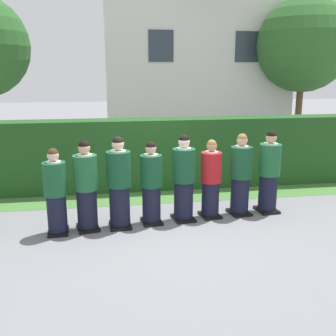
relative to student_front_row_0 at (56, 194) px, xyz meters
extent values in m
plane|color=slate|center=(2.02, 0.26, -0.73)|extent=(60.00, 60.00, 0.00)
cylinder|color=black|center=(0.00, 0.00, -0.38)|extent=(0.34, 0.34, 0.71)
cube|color=black|center=(0.00, 0.00, -0.71)|extent=(0.38, 0.46, 0.05)
cylinder|color=#19512D|center=(0.00, 0.00, 0.27)|extent=(0.40, 0.40, 0.58)
cylinder|color=white|center=(0.00, 0.00, 0.57)|extent=(0.25, 0.25, 0.03)
cube|color=gold|center=(-0.01, 0.19, 0.39)|extent=(0.04, 0.01, 0.26)
sphere|color=beige|center=(0.00, 0.00, 0.68)|extent=(0.20, 0.20, 0.20)
sphere|color=#472D19|center=(0.00, 0.00, 0.72)|extent=(0.18, 0.18, 0.18)
cylinder|color=black|center=(0.52, 0.10, -0.35)|extent=(0.36, 0.36, 0.75)
cube|color=black|center=(0.52, 0.10, -0.71)|extent=(0.46, 0.53, 0.05)
cylinder|color=#1E5B33|center=(0.52, 0.10, 0.33)|extent=(0.43, 0.43, 0.62)
cylinder|color=white|center=(0.52, 0.10, 0.65)|extent=(0.26, 0.26, 0.03)
cube|color=gold|center=(0.48, 0.30, 0.46)|extent=(0.04, 0.02, 0.27)
sphere|color=tan|center=(0.52, 0.10, 0.77)|extent=(0.21, 0.21, 0.21)
sphere|color=black|center=(0.52, 0.10, 0.81)|extent=(0.20, 0.20, 0.20)
cube|color=white|center=(0.47, 0.37, 0.24)|extent=(0.15, 0.04, 0.20)
cylinder|color=black|center=(1.10, 0.13, -0.34)|extent=(0.37, 0.37, 0.78)
cube|color=black|center=(1.10, 0.13, -0.71)|extent=(0.41, 0.50, 0.05)
cylinder|color=#144728|center=(1.10, 0.13, 0.37)|extent=(0.44, 0.44, 0.64)
cylinder|color=white|center=(1.10, 0.13, 0.69)|extent=(0.27, 0.27, 0.03)
cube|color=#236038|center=(1.09, 0.34, 0.50)|extent=(0.04, 0.01, 0.28)
sphere|color=beige|center=(1.10, 0.13, 0.82)|extent=(0.22, 0.22, 0.22)
sphere|color=black|center=(1.10, 0.13, 0.86)|extent=(0.20, 0.20, 0.20)
cylinder|color=black|center=(1.70, 0.22, -0.37)|extent=(0.34, 0.34, 0.72)
cube|color=black|center=(1.70, 0.22, -0.71)|extent=(0.41, 0.48, 0.05)
cylinder|color=#144728|center=(1.70, 0.22, 0.28)|extent=(0.41, 0.41, 0.59)
cylinder|color=white|center=(1.70, 0.22, 0.59)|extent=(0.25, 0.25, 0.03)
cube|color=navy|center=(1.68, 0.42, 0.40)|extent=(0.04, 0.02, 0.26)
sphere|color=tan|center=(1.70, 0.22, 0.70)|extent=(0.20, 0.20, 0.20)
sphere|color=black|center=(1.70, 0.22, 0.74)|extent=(0.19, 0.19, 0.19)
cylinder|color=black|center=(2.33, 0.29, -0.35)|extent=(0.37, 0.37, 0.77)
cube|color=black|center=(2.33, 0.29, -0.71)|extent=(0.44, 0.52, 0.05)
cylinder|color=#144728|center=(2.33, 0.29, 0.35)|extent=(0.43, 0.43, 0.63)
cylinder|color=white|center=(2.33, 0.29, 0.67)|extent=(0.27, 0.27, 0.03)
cube|color=gold|center=(2.30, 0.49, 0.48)|extent=(0.04, 0.02, 0.28)
sphere|color=beige|center=(2.33, 0.29, 0.80)|extent=(0.22, 0.22, 0.22)
sphere|color=black|center=(2.33, 0.29, 0.83)|extent=(0.20, 0.20, 0.20)
cylinder|color=black|center=(2.88, 0.37, -0.38)|extent=(0.34, 0.34, 0.71)
cube|color=black|center=(2.88, 0.37, -0.71)|extent=(0.41, 0.48, 0.05)
cylinder|color=#AD191E|center=(2.88, 0.37, 0.27)|extent=(0.40, 0.40, 0.59)
cylinder|color=white|center=(2.88, 0.37, 0.57)|extent=(0.25, 0.25, 0.03)
cube|color=#236038|center=(2.85, 0.56, 0.39)|extent=(0.04, 0.02, 0.26)
sphere|color=tan|center=(2.88, 0.37, 0.68)|extent=(0.20, 0.20, 0.20)
sphere|color=olive|center=(2.88, 0.37, 0.72)|extent=(0.18, 0.18, 0.18)
cylinder|color=black|center=(3.50, 0.43, -0.35)|extent=(0.36, 0.36, 0.75)
cube|color=black|center=(3.50, 0.43, -0.71)|extent=(0.44, 0.52, 0.05)
cylinder|color=#144728|center=(3.50, 0.43, 0.33)|extent=(0.42, 0.42, 0.62)
cylinder|color=white|center=(3.50, 0.43, 0.65)|extent=(0.26, 0.26, 0.03)
cube|color=#236038|center=(3.47, 0.63, 0.46)|extent=(0.04, 0.02, 0.27)
sphere|color=tan|center=(3.50, 0.43, 0.77)|extent=(0.21, 0.21, 0.21)
sphere|color=olive|center=(3.50, 0.43, 0.81)|extent=(0.20, 0.20, 0.20)
cylinder|color=black|center=(4.11, 0.47, -0.35)|extent=(0.37, 0.37, 0.77)
cube|color=black|center=(4.11, 0.47, -0.71)|extent=(0.43, 0.51, 0.05)
cylinder|color=#1E5B33|center=(4.11, 0.47, 0.35)|extent=(0.43, 0.43, 0.63)
cylinder|color=white|center=(4.11, 0.47, 0.67)|extent=(0.27, 0.27, 0.03)
cube|color=navy|center=(4.09, 0.68, 0.48)|extent=(0.04, 0.02, 0.28)
sphere|color=tan|center=(4.11, 0.47, 0.80)|extent=(0.22, 0.22, 0.22)
sphere|color=black|center=(4.11, 0.47, 0.84)|extent=(0.20, 0.20, 0.20)
cube|color=white|center=(4.08, 0.75, 0.26)|extent=(0.15, 0.02, 0.20)
cube|color=#214C1E|center=(2.02, 2.51, 0.11)|extent=(10.20, 0.70, 1.69)
cube|color=silver|center=(4.58, 9.30, 2.21)|extent=(7.15, 3.02, 5.89)
cube|color=#2D3842|center=(2.97, 7.77, 2.92)|extent=(0.90, 0.04, 1.10)
cube|color=#2D3842|center=(6.19, 7.77, 2.92)|extent=(0.90, 0.04, 1.10)
cylinder|color=brown|center=(8.11, 7.16, 0.33)|extent=(0.24, 0.24, 2.12)
sphere|color=#2D6028|center=(8.11, 7.16, 2.97)|extent=(3.39, 3.39, 3.39)
cube|color=#477A38|center=(2.02, 1.71, -0.73)|extent=(10.20, 0.90, 0.01)
camera|label=1|loc=(0.90, -6.73, 2.09)|focal=42.01mm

